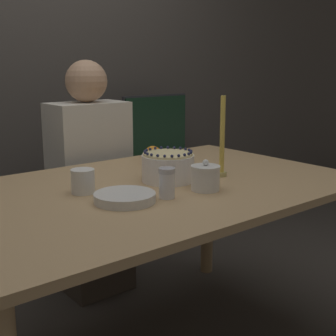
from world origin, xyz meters
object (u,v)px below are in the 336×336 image
object	(u,v)px
sugar_bowl	(205,178)
person_man_blue_shirt	(90,193)
sugar_shaker	(167,183)
tv_monitor	(156,126)
candle	(222,143)
cake	(168,167)

from	to	relation	value
sugar_bowl	person_man_blue_shirt	distance (m)	0.94
sugar_shaker	person_man_blue_shirt	distance (m)	0.96
tv_monitor	candle	bearing A→B (deg)	-115.57
cake	sugar_shaker	size ratio (longest dim) A/B	1.95
sugar_bowl	candle	size ratio (longest dim) A/B	0.35
sugar_bowl	tv_monitor	size ratio (longest dim) A/B	0.22
sugar_shaker	person_man_blue_shirt	bearing A→B (deg)	77.53
cake	sugar_bowl	world-z (taller)	cake
person_man_blue_shirt	tv_monitor	xyz separation A→B (m)	(0.76, 0.40, 0.25)
candle	sugar_shaker	bearing A→B (deg)	-164.43
candle	tv_monitor	xyz separation A→B (m)	(0.57, 1.19, -0.10)
tv_monitor	cake	bearing A→B (deg)	-125.62
cake	candle	world-z (taller)	candle
sugar_shaker	tv_monitor	world-z (taller)	tv_monitor
sugar_bowl	person_man_blue_shirt	bearing A→B (deg)	88.70
sugar_bowl	tv_monitor	distance (m)	1.52
sugar_bowl	sugar_shaker	distance (m)	0.18
candle	tv_monitor	bearing A→B (deg)	64.43
cake	tv_monitor	size ratio (longest dim) A/B	0.40
person_man_blue_shirt	tv_monitor	bearing A→B (deg)	-152.00
person_man_blue_shirt	cake	bearing A→B (deg)	86.77
candle	person_man_blue_shirt	size ratio (longest dim) A/B	0.27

